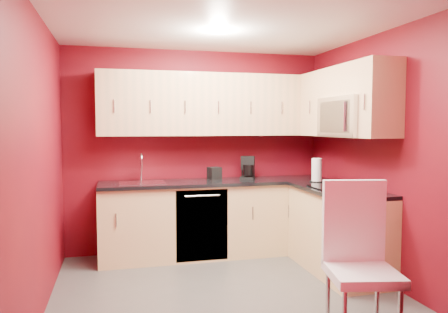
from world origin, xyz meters
name	(u,v)px	position (x,y,z in m)	size (l,w,h in m)	color
floor	(226,292)	(0.00, 0.00, 0.00)	(3.20, 3.20, 0.00)	#464442
ceiling	(226,23)	(0.00, 0.00, 2.50)	(3.20, 3.20, 0.00)	white
wall_back	(197,151)	(0.00, 1.50, 1.25)	(3.20, 3.20, 0.00)	maroon
wall_front	(289,179)	(0.00, -1.50, 1.25)	(3.20, 3.20, 0.00)	maroon
wall_left	(41,164)	(-1.60, 0.00, 1.25)	(3.00, 3.00, 0.00)	maroon
wall_right	(378,157)	(1.60, 0.00, 1.25)	(3.00, 3.00, 0.00)	maroon
base_cabinets_back	(218,219)	(0.20, 1.20, 0.43)	(2.80, 0.60, 0.87)	#DEC37F
base_cabinets_right	(338,232)	(1.30, 0.25, 0.43)	(0.60, 1.30, 0.87)	#DEC37F
countertop_back	(218,182)	(0.20, 1.19, 0.89)	(2.80, 0.63, 0.04)	black
countertop_right	(338,190)	(1.29, 0.23, 0.89)	(0.63, 1.27, 0.04)	black
upper_cabinets_back	(215,105)	(0.20, 1.32, 1.83)	(2.80, 0.35, 0.75)	tan
upper_cabinets_right	(342,97)	(1.42, 0.44, 1.89)	(0.35, 1.55, 0.75)	tan
microwave	(351,117)	(1.39, 0.20, 1.66)	(0.42, 0.76, 0.42)	silver
cooktop	(340,188)	(1.28, 0.20, 0.92)	(0.50, 0.55, 0.01)	black
sink	(142,180)	(-0.70, 1.20, 0.94)	(0.52, 0.42, 0.35)	silver
dishwasher_front	(202,225)	(-0.05, 0.91, 0.43)	(0.60, 0.02, 0.82)	black
downlight	(219,32)	(0.00, 0.30, 2.48)	(0.20, 0.20, 0.01)	white
coffee_maker	(247,168)	(0.59, 1.25, 1.05)	(0.17, 0.22, 0.28)	black
napkin_holder	(214,173)	(0.18, 1.28, 0.99)	(0.14, 0.14, 0.15)	black
paper_towel	(317,170)	(1.30, 0.78, 1.05)	(0.16, 0.16, 0.28)	white
dining_chair	(363,265)	(0.70, -1.20, 0.58)	(0.47, 0.49, 1.16)	white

